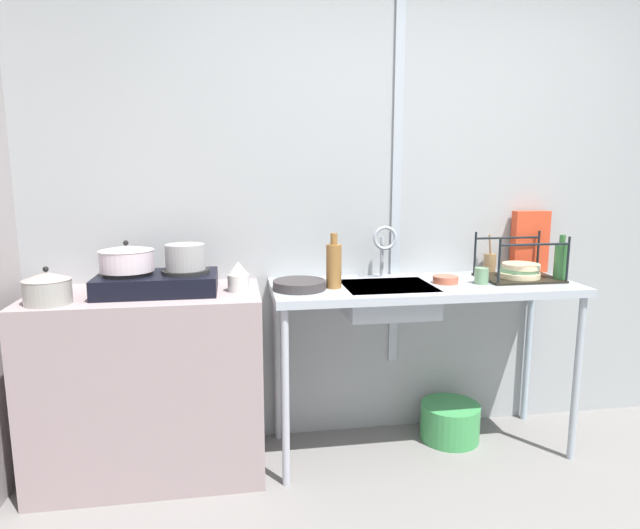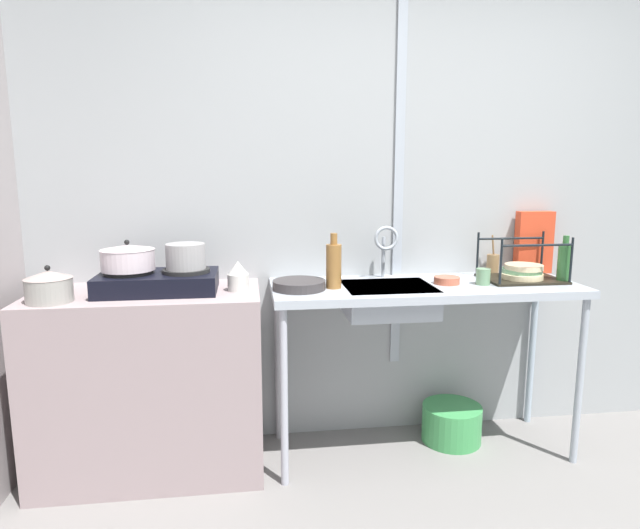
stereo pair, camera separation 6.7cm
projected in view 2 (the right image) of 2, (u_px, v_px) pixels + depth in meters
wall_back at (412, 194)px, 2.94m from camera, size 4.81×0.10×2.66m
wall_metal_strip at (399, 169)px, 2.85m from camera, size 0.05×0.01×2.13m
counter_concrete at (151, 382)px, 2.60m from camera, size 1.06×0.54×0.90m
counter_sink at (425, 298)px, 2.72m from camera, size 1.54×0.54×0.90m
stove at (158, 281)px, 2.53m from camera, size 0.54×0.33×0.11m
pot_on_left_burner at (128, 257)px, 2.49m from camera, size 0.25×0.25×0.14m
pot_on_right_burner at (186, 256)px, 2.52m from camera, size 0.18×0.18×0.12m
pot_beside_stove at (49, 286)px, 2.33m from camera, size 0.20×0.20×0.16m
percolator at (238, 276)px, 2.55m from camera, size 0.10×0.10×0.14m
sink_basin at (388, 300)px, 2.68m from camera, size 0.44×0.37×0.14m
faucet at (386, 243)px, 2.80m from camera, size 0.13×0.07×0.28m
frying_pan at (299, 285)px, 2.58m from camera, size 0.25×0.25×0.04m
dish_rack at (522, 273)px, 2.80m from camera, size 0.39×0.29×0.24m
cup_by_rack at (483, 277)px, 2.69m from camera, size 0.07×0.07×0.08m
small_bowl_on_drainboard at (447, 280)px, 2.71m from camera, size 0.13×0.13×0.04m
bottle_by_sink at (334, 265)px, 2.60m from camera, size 0.07×0.07×0.27m
bottle_by_rack at (564, 263)px, 2.73m from camera, size 0.07×0.07×0.24m
cereal_box at (534, 242)px, 2.98m from camera, size 0.20×0.07×0.34m
utensil_jar at (493, 264)px, 2.97m from camera, size 0.07×0.07×0.22m
bucket_on_floor at (452, 423)px, 2.94m from camera, size 0.32×0.32×0.20m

